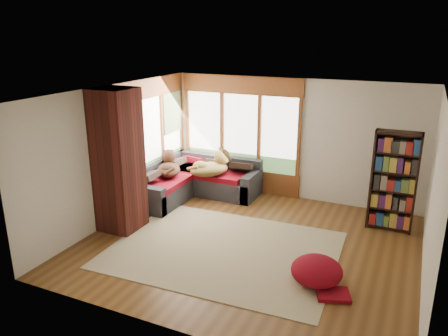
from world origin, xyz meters
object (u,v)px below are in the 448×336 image
Objects in this scene: sectional_sofa at (195,182)px; bookshelf at (394,182)px; brick_chimney at (118,161)px; dog_brindle at (168,165)px; area_rug at (224,249)px; pouf at (317,270)px; dog_tan at (212,164)px.

bookshelf is (4.09, -0.05, 0.63)m from sectional_sofa.
bookshelf is (4.54, 2.00, -0.37)m from brick_chimney.
dog_brindle reaches higher than sectional_sofa.
area_rug is 4.92× the size of pouf.
dog_tan reaches higher than sectional_sofa.
dog_tan is at bearing -4.07° from sectional_sofa.
brick_chimney is 4.97m from bookshelf.
sectional_sofa is 4.14m from bookshelf.
area_rug is at bearing -0.55° from brick_chimney.
sectional_sofa is 2.93× the size of pouf.
bookshelf is at bearing -49.24° from dog_tan.
sectional_sofa is (0.45, 2.05, -1.00)m from brick_chimney.
dog_tan is at bearing 179.44° from bookshelf.
dog_tan reaches higher than dog_brindle.
bookshelf reaches higher than dog_tan.
area_rug is 4.04× the size of dog_brindle.
dog_tan is (-1.21, 2.05, 0.78)m from area_rug.
brick_chimney is 3.92m from pouf.
bookshelf is 2.61m from pouf.
brick_chimney is 2.84× the size of dog_brindle.
dog_tan is (0.88, 2.03, -0.51)m from brick_chimney.
dog_brindle is (-0.45, -0.37, 0.46)m from sectional_sofa.
sectional_sofa is 4.10m from pouf.
area_rug is at bearing -53.56° from sectional_sofa.
area_rug is 2.80m from dog_brindle.
bookshelf reaches higher than dog_brindle.
dog_brindle is (-3.74, 2.06, 0.54)m from pouf.
sectional_sofa is 2.19× the size of dog_tan.
bookshelf is at bearing 23.74° from brick_chimney.
dog_brindle is (-0.88, -0.36, -0.03)m from dog_tan.
sectional_sofa is at bearing 179.29° from bookshelf.
bookshelf is 3.66m from dog_tan.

